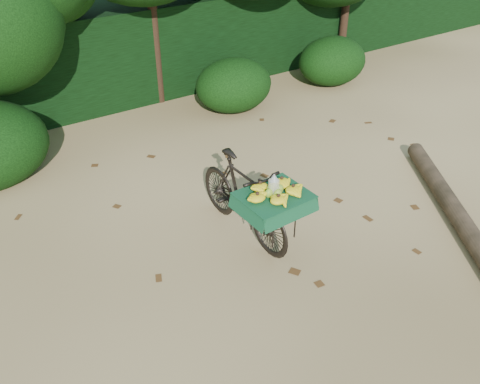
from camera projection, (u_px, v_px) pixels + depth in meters
ground at (324, 257)px, 6.18m from camera, size 80.00×80.00×0.00m
vendor_bicycle at (244, 197)px, 6.29m from camera, size 0.79×1.83×1.08m
fallen_log at (454, 209)px, 6.83m from camera, size 2.03×2.97×0.24m
hedge_backdrop at (115, 51)px, 10.08m from camera, size 26.00×1.80×1.80m
tree_row at (89, 5)px, 8.62m from camera, size 14.50×2.00×4.00m
bush_clumps at (187, 99)px, 9.17m from camera, size 8.80×1.70×0.90m
leaf_litter at (291, 230)px, 6.63m from camera, size 7.00×7.30×0.01m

